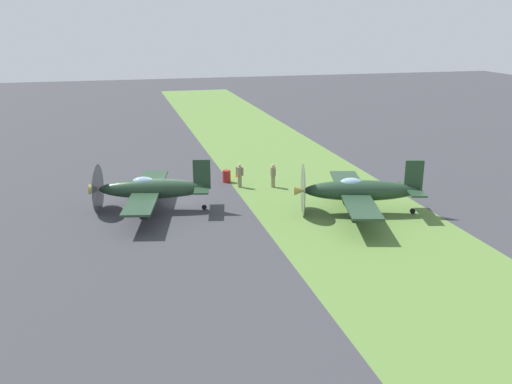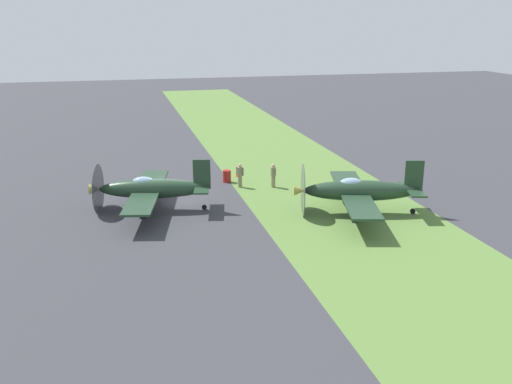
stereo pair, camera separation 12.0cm
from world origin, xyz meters
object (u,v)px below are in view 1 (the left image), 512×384
Objects in this scene: airplane_lead at (151,189)px; ground_crew_chief at (273,175)px; runway_marker_cone at (237,174)px; airplane_wingman at (358,191)px; fuel_drum at (227,176)px; ground_crew_mechanic at (240,175)px.

airplane_lead reaches higher than ground_crew_chief.
airplane_lead is 21.98× the size of runway_marker_cone.
airplane_wingman is at bearing -152.20° from runway_marker_cone.
fuel_drum is (8.97, 6.48, -1.05)m from airplane_wingman.
airplane_wingman reaches higher than airplane_lead.
airplane_lead is 7.54m from ground_crew_mechanic.
ground_crew_mechanic is 3.93× the size of runway_marker_cone.
ground_crew_chief is 1.92× the size of fuel_drum.
fuel_drum is (2.11, 2.98, -0.46)m from ground_crew_chief.
ground_crew_mechanic reaches higher than fuel_drum.
airplane_lead is 10.74× the size of fuel_drum.
airplane_wingman is at bearing -7.98° from ground_crew_mechanic.
ground_crew_mechanic is at bearing 172.20° from runway_marker_cone.
airplane_wingman is at bearing -171.05° from ground_crew_chief.
ground_crew_chief is at bearing -59.14° from airplane_lead.
airplane_wingman is (-3.77, -12.39, 0.06)m from airplane_lead.
airplane_lead is at bearing 133.25° from runway_marker_cone.
ground_crew_mechanic is at bearing -49.10° from airplane_lead.
airplane_lead is 7.93m from fuel_drum.
airplane_lead is at bearing -106.87° from ground_crew_mechanic.
runway_marker_cone is (6.54, -6.96, -1.21)m from airplane_lead.
runway_marker_cone is at bearing -35.05° from airplane_lead.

